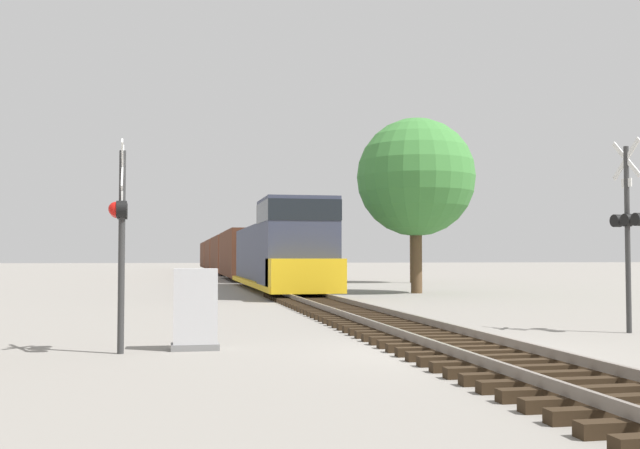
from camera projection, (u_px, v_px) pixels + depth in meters
ground_plane at (460, 353)px, 13.62m from camera, size 400.00×400.00×0.00m
rail_track_bed at (460, 345)px, 13.63m from camera, size 2.60×160.00×0.31m
freight_train at (231, 255)px, 68.97m from camera, size 3.04×82.78×4.22m
crossing_signal_near at (120, 221)px, 13.60m from camera, size 0.36×1.01×3.86m
crossing_signal_far at (628, 224)px, 17.29m from camera, size 0.42×1.01×4.48m
relay_cabinet at (195, 310)px, 14.10m from camera, size 0.90×0.50×1.53m
tree_far_right at (416, 178)px, 36.10m from camera, size 5.71×5.71×8.45m
tree_mid_background at (412, 185)px, 50.34m from camera, size 4.88×4.88×9.05m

